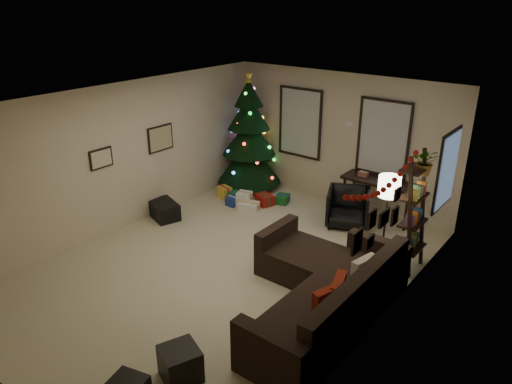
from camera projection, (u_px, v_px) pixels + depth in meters
floor at (228, 267)px, 7.81m from camera, size 7.00×7.00×0.00m
ceiling at (224, 102)px, 6.77m from camera, size 7.00×7.00×0.00m
wall_back at (340, 139)px, 9.83m from camera, size 5.00×0.00×5.00m
wall_left at (123, 158)px, 8.72m from camera, size 0.00×7.00×7.00m
wall_right at (380, 238)px, 5.86m from camera, size 0.00×7.00×7.00m
window_back_left at (300, 123)px, 10.27m from camera, size 1.05×0.06×1.50m
window_back_right at (384, 138)px, 9.19m from camera, size 1.05×0.06×1.50m
window_right_wall at (448, 170)px, 7.67m from camera, size 0.06×0.90×1.30m
christmas_tree at (249, 140)px, 10.62m from camera, size 1.43×1.43×2.66m
presents at (246, 197)px, 10.20m from camera, size 1.50×1.01×0.30m
sofa at (325, 292)px, 6.62m from camera, size 2.05×2.97×0.91m
pillow_red_a at (328, 304)px, 5.81m from camera, size 0.24×0.45×0.43m
pillow_red_b at (338, 295)px, 5.98m from camera, size 0.26×0.48×0.46m
pillow_cream at (364, 272)px, 6.50m from camera, size 0.21×0.43×0.41m
ottoman_near at (180, 364)px, 5.49m from camera, size 0.55×0.55×0.40m
desk at (380, 185)px, 9.26m from camera, size 1.46×0.52×0.79m
desk_chair at (348, 207)px, 9.09m from camera, size 0.91×0.89×0.73m
bookshelf at (415, 215)px, 7.42m from camera, size 0.30×0.57×1.95m
potted_plant at (426, 158)px, 7.19m from camera, size 0.59×0.54×0.54m
floor_lamp at (389, 193)px, 7.27m from camera, size 0.34×0.34×1.59m
art_map at (160, 138)px, 9.28m from camera, size 0.04×0.60×0.50m
art_abstract at (101, 158)px, 8.32m from camera, size 0.04×0.45×0.35m
gallery at (378, 224)px, 5.73m from camera, size 0.03×1.25×0.54m
garland at (384, 180)px, 5.65m from camera, size 0.08×1.90×0.30m
stocking_left at (336, 133)px, 9.95m from camera, size 0.20×0.05×0.36m
stocking_right at (349, 130)px, 9.65m from camera, size 0.20×0.05×0.36m
storage_bin at (164, 210)px, 9.46m from camera, size 0.76×0.63×0.33m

